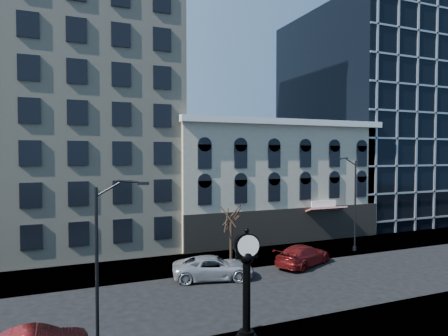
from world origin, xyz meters
name	(u,v)px	position (x,y,z in m)	size (l,w,h in m)	color
ground	(219,297)	(0.00, 0.00, 0.00)	(160.00, 160.00, 0.00)	black
sidewalk_far	(182,264)	(0.00, 8.00, 0.06)	(160.00, 6.00, 0.12)	#9A968C
cream_tower	(91,50)	(-6.11, 18.88, 19.32)	(15.90, 15.40, 42.50)	beige
victorian_row	(266,181)	(12.00, 15.89, 6.00)	(22.60, 11.19, 12.50)	#BBB59A
glass_office	(374,119)	(32.00, 20.91, 14.00)	(20.00, 20.15, 28.00)	black
street_clock	(247,293)	(-1.33, -6.65, 2.61)	(1.25, 1.25, 5.52)	black
street_lamp_near	(111,224)	(-7.29, -6.15, 6.15)	(2.03, 0.73, 7.99)	black
street_lamp_far	(349,179)	(15.27, 6.06, 6.73)	(2.27, 0.48, 8.76)	black
bare_tree_far	(231,215)	(4.17, 7.66, 3.91)	(2.93, 2.93, 5.03)	#302118
car_far_a	(213,268)	(1.01, 3.62, 0.82)	(2.71, 5.87, 1.63)	#A5A8AD
car_far_b	(303,255)	(8.98, 4.06, 0.83)	(2.34, 5.75, 1.67)	maroon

